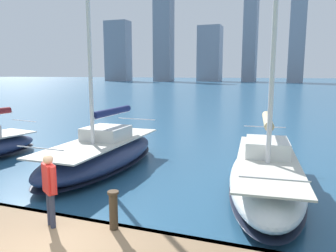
# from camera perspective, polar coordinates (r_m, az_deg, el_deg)

# --- Properties ---
(dock_pier) EXTENTS (28.00, 2.80, 0.60)m
(dock_pier) POSITION_cam_1_polar(r_m,az_deg,el_deg) (7.76, -19.11, -19.12)
(dock_pier) COLOR #896B4C
(dock_pier) RESTS_ON ground
(city_skyline) EXTENTS (175.66, 23.80, 50.12)m
(city_skyline) POSITION_cam_1_polar(r_m,az_deg,el_deg) (166.79, 22.39, 14.14)
(city_skyline) COLOR #8F99A9
(city_skyline) RESTS_ON ground
(sailboat_tan) EXTENTS (3.23, 8.74, 12.00)m
(sailboat_tan) POSITION_cam_1_polar(r_m,az_deg,el_deg) (12.12, 16.75, -7.68)
(sailboat_tan) COLOR white
(sailboat_tan) RESTS_ON ground
(sailboat_navy) EXTENTS (2.89, 8.12, 13.01)m
(sailboat_navy) POSITION_cam_1_polar(r_m,az_deg,el_deg) (14.66, -11.51, -4.55)
(sailboat_navy) COLOR navy
(sailboat_navy) RESTS_ON ground
(person_red_shirt) EXTENTS (0.55, 0.42, 1.73)m
(person_red_shirt) POSITION_cam_1_polar(r_m,az_deg,el_deg) (8.13, -19.95, -9.39)
(person_red_shirt) COLOR #2D3347
(person_red_shirt) RESTS_ON dock_pier
(mooring_post) EXTENTS (0.26, 0.26, 0.91)m
(mooring_post) POSITION_cam_1_polar(r_m,az_deg,el_deg) (7.83, -9.47, -14.15)
(mooring_post) COLOR #423323
(mooring_post) RESTS_ON dock_pier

